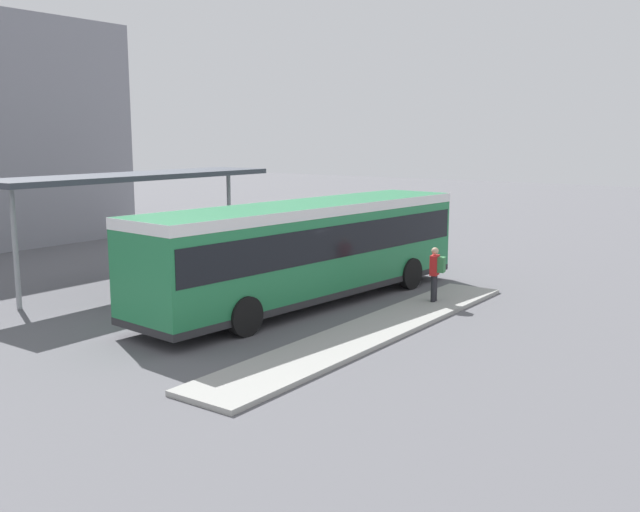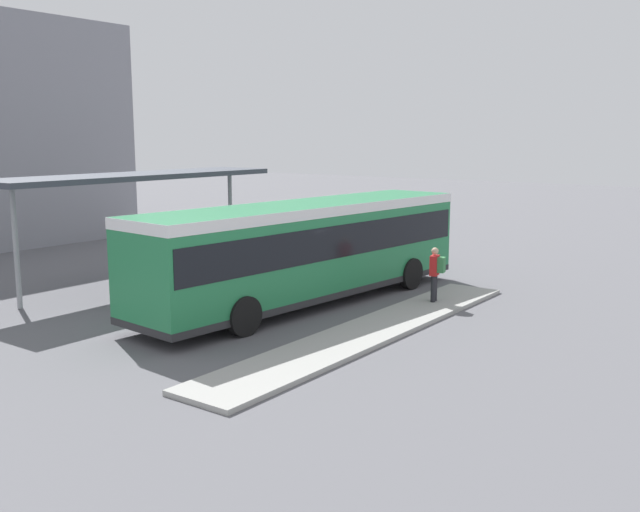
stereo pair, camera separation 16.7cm
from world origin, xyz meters
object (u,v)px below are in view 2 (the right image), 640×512
bicycle_black (423,249)px  bicycle_green (394,245)px  city_bus (308,245)px  bicycle_yellow (408,247)px  pedestrian_waiting (436,271)px  potted_planter_far_side (197,266)px  potted_planter_near_shelter (135,284)px

bicycle_black → bicycle_green: bicycle_black is taller
city_bus → bicycle_black: size_ratio=7.19×
bicycle_yellow → bicycle_green: size_ratio=1.01×
bicycle_black → bicycle_green: size_ratio=1.03×
pedestrian_waiting → bicycle_green: (7.79, 6.04, -0.72)m
pedestrian_waiting → city_bus: bearing=19.1°
city_bus → bicycle_black: city_bus is taller
pedestrian_waiting → bicycle_black: bearing=-72.7°
city_bus → bicycle_yellow: 10.03m
bicycle_black → pedestrian_waiting: bearing=-65.1°
bicycle_green → potted_planter_far_side: (-10.21, 1.90, 0.37)m
pedestrian_waiting → bicycle_black: 8.80m
bicycle_black → potted_planter_far_side: (-9.97, 3.48, 0.36)m
pedestrian_waiting → bicycle_green: 9.88m
pedestrian_waiting → bicycle_yellow: size_ratio=0.98×
pedestrian_waiting → potted_planter_near_shelter: bearing=21.5°
bicycle_yellow → potted_planter_near_shelter: 13.19m
bicycle_yellow → potted_planter_near_shelter: (-12.96, 2.42, 0.23)m
pedestrian_waiting → bicycle_green: bearing=-65.5°
pedestrian_waiting → potted_planter_near_shelter: (-5.33, 7.67, -0.48)m
city_bus → pedestrian_waiting: size_ratio=7.50×
bicycle_yellow → potted_planter_far_side: (-10.05, 2.69, 0.36)m
pedestrian_waiting → potted_planter_far_side: size_ratio=1.20×
city_bus → bicycle_yellow: bearing=16.2°
bicycle_black → bicycle_yellow: size_ratio=1.02×
potted_planter_near_shelter → potted_planter_far_side: potted_planter_far_side is taller
bicycle_yellow → city_bus: bearing=111.1°
bicycle_yellow → bicycle_green: bearing=-1.4°
pedestrian_waiting → bicycle_yellow: pedestrian_waiting is taller
city_bus → bicycle_green: 10.36m
bicycle_green → potted_planter_near_shelter: (-13.12, 1.64, 0.23)m
pedestrian_waiting → potted_planter_far_side: bearing=3.7°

